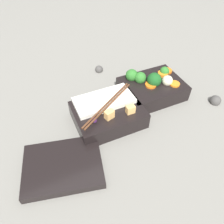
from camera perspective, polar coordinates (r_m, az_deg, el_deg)
ground_plane at (r=0.64m, az=4.75°, el=1.59°), size 3.00×3.00×0.00m
bento_tray_vegetable at (r=0.67m, az=10.34°, el=6.46°), size 0.18×0.14×0.08m
bento_tray_rice at (r=0.58m, az=-1.15°, el=-0.24°), size 0.18×0.14×0.07m
bento_lid at (r=0.52m, az=-12.66°, el=-13.57°), size 0.20×0.17×0.02m
pebble_0 at (r=0.77m, az=-3.40°, el=11.03°), size 0.03×0.03×0.03m
pebble_2 at (r=0.71m, az=25.38°, el=2.70°), size 0.03×0.03×0.03m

